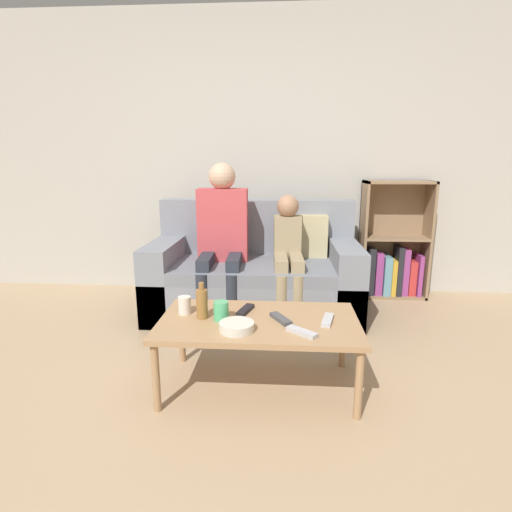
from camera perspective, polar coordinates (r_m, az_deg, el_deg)
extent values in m
plane|color=tan|center=(1.95, -3.47, -26.50)|extent=(22.00, 22.00, 0.00)
cube|color=#B7B2A8|center=(3.90, 0.78, 14.08)|extent=(12.00, 0.06, 2.60)
cube|color=gray|center=(3.37, -0.27, -5.25)|extent=(1.71, 0.87, 0.35)
cube|color=slate|center=(3.22, -0.39, -1.99)|extent=(1.27, 0.69, 0.10)
cube|color=gray|center=(3.59, 0.10, 4.27)|extent=(1.71, 0.18, 0.48)
cube|color=gray|center=(3.47, -12.64, -2.83)|extent=(0.22, 0.87, 0.61)
cube|color=gray|center=(3.37, 12.46, -3.29)|extent=(0.22, 0.87, 0.61)
cube|color=tan|center=(3.45, 7.15, 2.83)|extent=(0.36, 0.12, 0.36)
cube|color=#8E7051|center=(3.86, 14.99, 2.30)|extent=(0.02, 0.28, 1.08)
cube|color=#8E7051|center=(4.01, 23.20, 2.08)|extent=(0.02, 0.28, 1.08)
cube|color=#8E7051|center=(4.04, 18.71, 2.54)|extent=(0.61, 0.02, 1.08)
cube|color=#8E7051|center=(4.05, 18.61, -5.16)|extent=(0.61, 0.28, 0.02)
cube|color=#8E7051|center=(3.92, 19.20, 2.50)|extent=(0.56, 0.28, 0.02)
cube|color=#8E7051|center=(3.86, 19.78, 9.91)|extent=(0.61, 0.28, 0.02)
cube|color=#2D7A4C|center=(3.93, 15.18, -2.87)|extent=(0.04, 0.16, 0.32)
cube|color=#232328|center=(3.93, 15.97, -2.01)|extent=(0.06, 0.20, 0.44)
cube|color=#993D84|center=(3.94, 16.98, -2.33)|extent=(0.07, 0.17, 0.40)
cube|color=#6699A8|center=(3.97, 17.98, -2.52)|extent=(0.07, 0.23, 0.37)
cube|color=gold|center=(3.99, 18.79, -2.74)|extent=(0.04, 0.22, 0.34)
cube|color=#232328|center=(3.99, 19.57, -1.90)|extent=(0.05, 0.21, 0.46)
cube|color=#993D84|center=(4.00, 20.39, -2.08)|extent=(0.06, 0.17, 0.44)
cube|color=red|center=(4.03, 21.25, -2.87)|extent=(0.06, 0.16, 0.32)
cube|color=#993D84|center=(4.05, 22.06, -2.43)|extent=(0.04, 0.22, 0.38)
cylinder|color=#A87F56|center=(2.16, -14.11, -16.49)|extent=(0.04, 0.04, 0.37)
cylinder|color=#A87F56|center=(2.11, 14.49, -17.36)|extent=(0.04, 0.04, 0.37)
cylinder|color=#A87F56|center=(2.61, -10.57, -10.85)|extent=(0.04, 0.04, 0.37)
cylinder|color=#A87F56|center=(2.57, 12.32, -11.39)|extent=(0.04, 0.04, 0.37)
cube|color=#A87F56|center=(2.22, 0.42, -9.44)|extent=(1.09, 0.61, 0.03)
cylinder|color=#282D38|center=(3.01, -7.67, -6.70)|extent=(0.09, 0.09, 0.45)
cylinder|color=#282D38|center=(2.98, -3.43, -6.80)|extent=(0.09, 0.09, 0.45)
cube|color=#282D38|center=(3.15, -7.14, -0.70)|extent=(0.11, 0.39, 0.09)
cube|color=#282D38|center=(3.12, -3.11, -0.73)|extent=(0.11, 0.39, 0.09)
cube|color=#C6474C|center=(3.31, -4.73, 4.47)|extent=(0.41, 0.21, 0.59)
sphere|color=#D1A889|center=(3.27, -4.86, 11.28)|extent=(0.22, 0.22, 0.22)
cylinder|color=#9E8966|center=(2.96, 3.64, -6.93)|extent=(0.09, 0.09, 0.45)
cylinder|color=#9E8966|center=(2.97, 5.96, -6.92)|extent=(0.09, 0.09, 0.45)
cube|color=#9E8966|center=(3.10, 3.55, -0.82)|extent=(0.11, 0.39, 0.09)
cube|color=#9E8966|center=(3.11, 5.76, -0.83)|extent=(0.11, 0.39, 0.09)
cube|color=#9E8966|center=(3.30, 4.49, 2.52)|extent=(0.23, 0.21, 0.37)
sphere|color=#A87A5B|center=(3.26, 4.57, 7.11)|extent=(0.18, 0.18, 0.18)
cylinder|color=silver|center=(2.31, -10.18, -6.93)|extent=(0.07, 0.07, 0.10)
cylinder|color=#4CB77A|center=(2.20, -5.01, -7.79)|extent=(0.08, 0.08, 0.10)
cube|color=#47474C|center=(2.20, 3.54, -8.94)|extent=(0.13, 0.17, 0.02)
cube|color=#B7B7BC|center=(2.21, 10.19, -8.99)|extent=(0.09, 0.18, 0.02)
cube|color=black|center=(2.32, -1.52, -7.72)|extent=(0.10, 0.18, 0.02)
cube|color=#B7B7BC|center=(2.05, 6.56, -10.74)|extent=(0.16, 0.15, 0.02)
cylinder|color=beige|center=(2.07, -2.78, -10.04)|extent=(0.18, 0.18, 0.05)
cylinder|color=olive|center=(2.22, -7.73, -6.82)|extent=(0.06, 0.06, 0.16)
cylinder|color=olive|center=(2.19, -7.81, -4.30)|extent=(0.03, 0.03, 0.04)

